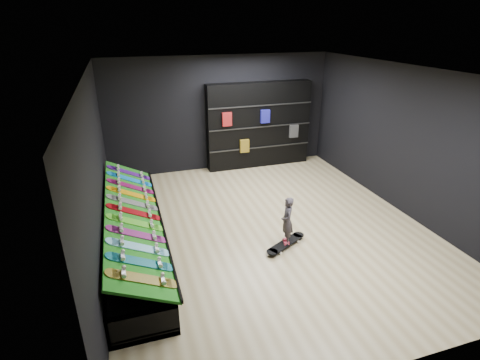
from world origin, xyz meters
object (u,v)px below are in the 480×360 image
object	(u,v)px
back_shelving	(259,125)
floor_skateboard	(286,245)
child	(287,230)
display_rack	(134,237)

from	to	relation	value
back_shelving	floor_skateboard	size ratio (longest dim) A/B	2.94
child	back_shelving	bearing A→B (deg)	-178.92
floor_skateboard	display_rack	bearing A→B (deg)	135.40
back_shelving	child	bearing A→B (deg)	-103.37
back_shelving	child	distance (m)	4.27
child	display_rack	bearing A→B (deg)	-91.90
display_rack	floor_skateboard	world-z (taller)	display_rack
floor_skateboard	child	world-z (taller)	child
back_shelving	display_rack	bearing A→B (deg)	-137.20
display_rack	child	xyz separation A→B (m)	(2.61, -0.77, 0.11)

